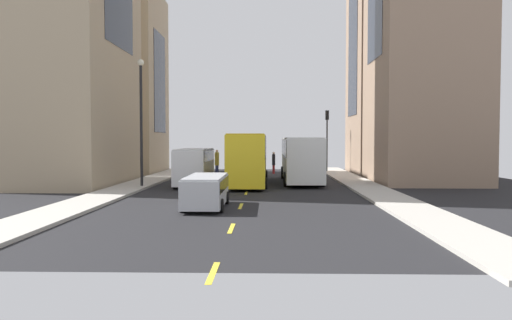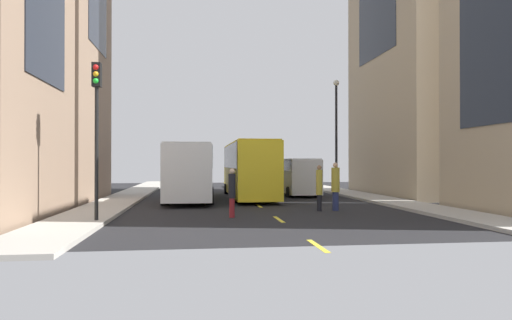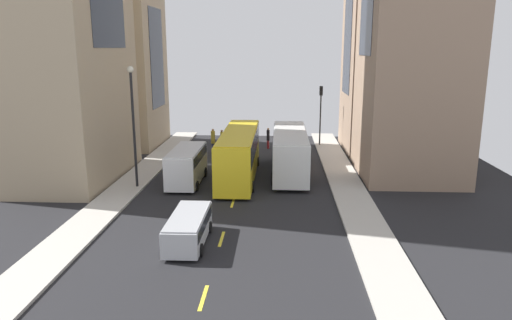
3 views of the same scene
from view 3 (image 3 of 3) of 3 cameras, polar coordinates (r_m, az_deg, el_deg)
name	(u,v)px [view 3 (image 3 of 3)]	position (r m, az deg, el deg)	size (l,w,h in m)	color
ground_plane	(237,189)	(33.65, -2.28, -3.50)	(42.01, 42.01, 0.00)	black
sidewalk_west	(349,190)	(33.85, 11.01, -3.51)	(2.41, 44.00, 0.15)	#B2ADA3
sidewalk_east	(128,187)	(35.18, -15.06, -3.08)	(2.41, 44.00, 0.15)	#B2ADA3
lane_stripe_0	(254,136)	(54.04, -0.30, 2.93)	(0.16, 2.00, 0.01)	yellow
lane_stripe_1	(250,146)	(48.16, -0.69, 1.65)	(0.16, 2.00, 0.01)	yellow
lane_stripe_2	(246,160)	(42.32, -1.20, 0.02)	(0.16, 2.00, 0.01)	yellow
lane_stripe_3	(241,178)	(36.52, -1.86, -2.14)	(0.16, 2.00, 0.01)	yellow
lane_stripe_4	(233,203)	(30.80, -2.78, -5.10)	(0.16, 2.00, 0.01)	yellow
lane_stripe_5	(222,239)	(25.21, -4.13, -9.39)	(0.16, 2.00, 0.01)	yellow
lane_stripe_6	(203,298)	(19.87, -6.30, -16.04)	(0.16, 2.00, 0.01)	yellow
building_west_0	(399,20)	(47.51, 16.73, 15.68)	(9.30, 8.61, 24.29)	#937760
building_east_0	(110,58)	(50.23, -17.09, 11.53)	(9.51, 8.80, 17.36)	tan
city_bus_white	(290,148)	(37.51, 4.08, 1.39)	(2.80, 11.17, 3.35)	silver
streetcar_yellow	(239,150)	(36.15, -2.02, 1.16)	(2.70, 12.09, 3.59)	yellow
delivery_van_white	(187,163)	(35.11, -8.27, -0.36)	(2.25, 6.08, 2.58)	white
car_silver_0	(188,227)	(24.55, -8.10, -7.88)	(1.91, 4.80, 1.52)	#B7BABF
pedestrian_walking_far	(268,137)	(46.96, 1.45, 2.72)	(0.30, 0.30, 2.06)	maroon
pedestrian_crossing_near	(222,140)	(45.21, -4.10, 2.35)	(0.30, 0.30, 2.17)	black
pedestrian_crossing_mid	(213,140)	(45.20, -5.16, 2.40)	(0.39, 0.39, 2.30)	navy
traffic_light_near_corner	(321,104)	(48.05, 7.74, 6.61)	(0.32, 0.44, 5.87)	black
streetlamp_near	(133,116)	(33.84, -14.48, 5.14)	(0.44, 0.44, 8.36)	black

